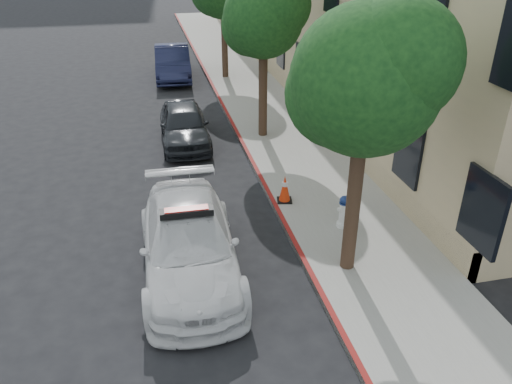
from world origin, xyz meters
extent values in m
plane|color=black|center=(0.00, 0.00, 0.00)|extent=(120.00, 120.00, 0.00)
cube|color=gray|center=(3.60, 10.00, 0.07)|extent=(3.20, 50.00, 0.15)
cube|color=maroon|center=(2.06, 10.00, 0.07)|extent=(0.12, 50.00, 0.15)
cylinder|color=black|center=(2.90, -2.00, 1.80)|extent=(0.30, 0.30, 3.30)
sphere|color=black|center=(2.90, -2.00, 4.25)|extent=(2.80, 2.80, 2.80)
sphere|color=black|center=(3.30, -2.30, 4.65)|extent=(2.24, 2.24, 2.24)
sphere|color=black|center=(2.55, -1.70, 3.95)|extent=(2.10, 2.10, 2.10)
cylinder|color=black|center=(2.90, 6.00, 1.74)|extent=(0.30, 0.30, 3.19)
sphere|color=black|center=(2.90, 6.00, 4.14)|extent=(2.60, 2.60, 2.60)
sphere|color=black|center=(3.30, 5.70, 4.54)|extent=(2.08, 2.08, 2.08)
sphere|color=black|center=(2.55, 6.30, 3.84)|extent=(1.95, 1.95, 1.95)
cylinder|color=black|center=(2.90, 14.00, 1.86)|extent=(0.30, 0.30, 3.41)
imported|color=silver|center=(-0.44, -1.24, 0.72)|extent=(2.12, 5.00, 1.44)
cube|color=black|center=(-0.44, -1.24, 1.50)|extent=(1.11, 0.30, 0.14)
cube|color=#A50A07|center=(-0.44, -1.24, 1.56)|extent=(0.90, 0.24, 0.06)
imported|color=black|center=(0.15, 6.17, 0.68)|extent=(1.68, 4.03, 1.36)
imported|color=#161937|center=(0.41, 14.80, 0.78)|extent=(1.88, 4.81, 1.56)
cylinder|color=silver|center=(3.42, -0.44, 0.20)|extent=(0.32, 0.32, 0.10)
cylinder|color=silver|center=(3.42, -0.44, 0.53)|extent=(0.24, 0.24, 0.55)
ellipsoid|color=navy|center=(3.42, -0.44, 0.89)|extent=(0.26, 0.26, 0.18)
cylinder|color=silver|center=(3.42, -0.44, 0.65)|extent=(0.35, 0.14, 0.10)
cylinder|color=silver|center=(3.42, -0.44, 0.65)|extent=(0.12, 0.19, 0.10)
cube|color=black|center=(2.35, 1.12, 0.17)|extent=(0.46, 0.46, 0.03)
cone|color=red|center=(2.35, 1.12, 0.54)|extent=(0.31, 0.31, 0.72)
cylinder|color=white|center=(2.35, 1.12, 0.66)|extent=(0.16, 0.16, 0.11)
camera|label=1|loc=(-0.98, -10.22, 6.70)|focal=35.00mm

